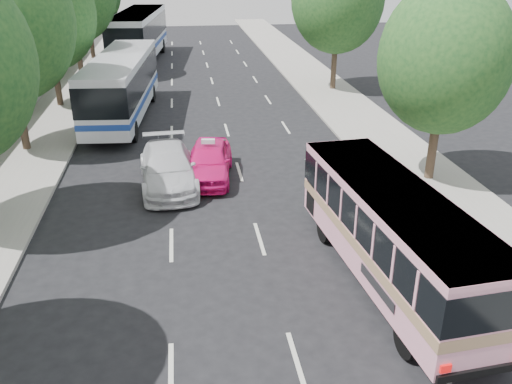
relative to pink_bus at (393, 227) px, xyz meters
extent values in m
plane|color=black|center=(-4.28, -1.00, -1.76)|extent=(120.00, 120.00, 0.00)
cube|color=#9E998E|center=(-12.78, 19.00, -1.68)|extent=(4.00, 90.00, 0.15)
cube|color=#9E998E|center=(4.22, 19.00, -1.70)|extent=(4.00, 90.00, 0.12)
cube|color=#9E998E|center=(-14.58, 19.00, -0.86)|extent=(0.30, 90.00, 1.50)
cylinder|color=#38281E|center=(-12.98, 13.00, 0.14)|extent=(0.36, 0.36, 3.80)
ellipsoid|color=#18451D|center=(-12.98, 13.00, 4.14)|extent=(6.00, 6.00, 6.90)
cylinder|color=#38281E|center=(-12.88, 21.00, -0.01)|extent=(0.36, 0.36, 3.50)
ellipsoid|color=#18451D|center=(-12.88, 21.00, 3.67)|extent=(5.52, 5.52, 6.35)
cylinder|color=#38281E|center=(-12.78, 29.00, 0.24)|extent=(0.36, 0.36, 3.99)
cylinder|color=#38281E|center=(-12.98, 37.00, 0.10)|extent=(0.36, 0.36, 3.72)
cylinder|color=#38281E|center=(4.42, 7.00, -0.14)|extent=(0.36, 0.36, 3.23)
ellipsoid|color=#18451D|center=(4.42, 7.00, 3.26)|extent=(5.10, 5.10, 5.87)
sphere|color=#18451D|center=(4.82, 6.70, 4.28)|extent=(3.32, 3.31, 3.31)
cylinder|color=#38281E|center=(4.72, 23.00, 0.14)|extent=(0.36, 0.36, 3.80)
cube|color=pink|center=(0.00, 0.00, -0.12)|extent=(2.97, 8.98, 2.37)
cube|color=#9E7A59|center=(0.00, 0.00, -0.39)|extent=(3.01, 9.01, 0.31)
cube|color=black|center=(0.00, 0.00, 0.32)|extent=(3.02, 9.02, 0.97)
cube|color=pink|center=(0.00, 0.00, 1.00)|extent=(2.99, 9.01, 0.14)
cylinder|color=black|center=(-1.18, 2.56, -1.30)|extent=(0.34, 0.94, 0.92)
cylinder|color=black|center=(0.72, 2.72, -1.30)|extent=(0.34, 0.94, 0.92)
cylinder|color=black|center=(-0.69, -3.07, -1.30)|extent=(0.34, 0.94, 0.92)
cylinder|color=black|center=(1.21, -2.90, -1.30)|extent=(0.34, 0.94, 0.92)
imported|color=#ED1478|center=(-4.60, 8.49, -0.99)|extent=(2.40, 4.69, 1.53)
imported|color=silver|center=(-6.28, 7.94, -0.99)|extent=(2.50, 5.42, 1.53)
cube|color=silver|center=(-8.78, 17.90, 0.26)|extent=(3.43, 11.86, 2.97)
cube|color=black|center=(-8.78, 17.90, 0.63)|extent=(3.49, 11.89, 1.46)
cube|color=navy|center=(-8.78, 17.90, -0.49)|extent=(3.48, 11.88, 0.29)
cube|color=silver|center=(-8.78, 17.90, 1.68)|extent=(3.46, 11.88, 0.14)
cylinder|color=black|center=(-9.56, 21.68, -1.22)|extent=(0.40, 1.09, 1.07)
cylinder|color=black|center=(-7.39, 21.50, -1.22)|extent=(0.40, 1.09, 1.07)
cylinder|color=black|center=(-10.20, 13.91, -1.22)|extent=(0.40, 1.09, 1.07)
cylinder|color=black|center=(-8.03, 13.73, -1.22)|extent=(0.40, 1.09, 1.07)
cube|color=silver|center=(-8.78, 35.41, 0.59)|extent=(4.30, 13.83, 3.46)
cube|color=black|center=(-8.78, 35.41, 1.02)|extent=(4.35, 13.87, 1.70)
cube|color=navy|center=(-8.78, 35.41, -0.28)|extent=(4.34, 13.85, 0.34)
cube|color=silver|center=(-8.78, 35.41, 2.24)|extent=(4.32, 13.85, 0.16)
cylinder|color=black|center=(-9.62, 39.83, -1.13)|extent=(0.49, 1.28, 1.25)
cylinder|color=black|center=(-7.04, 39.55, -1.13)|extent=(0.49, 1.28, 1.25)
cylinder|color=black|center=(-10.57, 30.81, -1.13)|extent=(0.49, 1.28, 1.25)
cylinder|color=black|center=(-7.99, 30.54, -1.13)|extent=(0.49, 1.28, 1.25)
cube|color=silver|center=(-4.60, 8.49, -0.14)|extent=(0.57, 0.25, 0.18)
camera|label=1|loc=(-5.60, -12.58, 6.99)|focal=38.00mm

